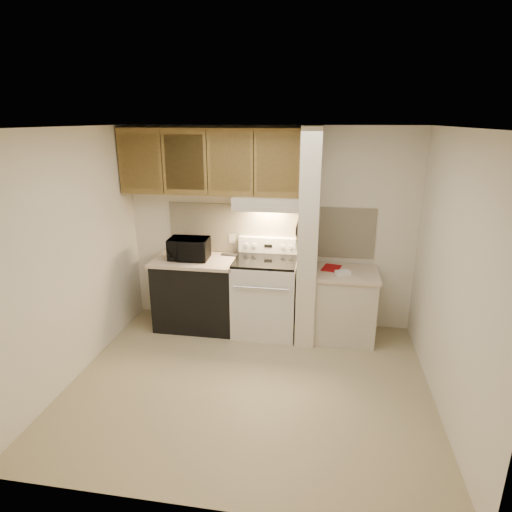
# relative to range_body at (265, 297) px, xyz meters

# --- Properties ---
(floor) EXTENTS (3.60, 3.60, 0.00)m
(floor) POSITION_rel_range_body_xyz_m (0.00, -1.16, -0.46)
(floor) COLOR tan
(floor) RESTS_ON ground
(ceiling) EXTENTS (3.60, 3.60, 0.00)m
(ceiling) POSITION_rel_range_body_xyz_m (0.00, -1.16, 2.04)
(ceiling) COLOR white
(ceiling) RESTS_ON wall_back
(wall_back) EXTENTS (3.60, 2.50, 0.02)m
(wall_back) POSITION_rel_range_body_xyz_m (0.00, 0.34, 0.79)
(wall_back) COLOR #EDE5CE
(wall_back) RESTS_ON floor
(wall_left) EXTENTS (0.02, 3.00, 2.50)m
(wall_left) POSITION_rel_range_body_xyz_m (-1.80, -1.16, 0.79)
(wall_left) COLOR #EDE5CE
(wall_left) RESTS_ON floor
(wall_right) EXTENTS (0.02, 3.00, 2.50)m
(wall_right) POSITION_rel_range_body_xyz_m (1.80, -1.16, 0.79)
(wall_right) COLOR #EDE5CE
(wall_right) RESTS_ON floor
(backsplash) EXTENTS (2.60, 0.02, 0.63)m
(backsplash) POSITION_rel_range_body_xyz_m (0.00, 0.33, 0.78)
(backsplash) COLOR #FFF1CA
(backsplash) RESTS_ON wall_back
(range_body) EXTENTS (0.76, 0.65, 0.92)m
(range_body) POSITION_rel_range_body_xyz_m (0.00, 0.00, 0.00)
(range_body) COLOR silver
(range_body) RESTS_ON floor
(oven_window) EXTENTS (0.50, 0.01, 0.30)m
(oven_window) POSITION_rel_range_body_xyz_m (0.00, -0.32, 0.04)
(oven_window) COLOR black
(oven_window) RESTS_ON range_body
(oven_handle) EXTENTS (0.65, 0.02, 0.02)m
(oven_handle) POSITION_rel_range_body_xyz_m (0.00, -0.35, 0.26)
(oven_handle) COLOR silver
(oven_handle) RESTS_ON range_body
(cooktop) EXTENTS (0.74, 0.64, 0.03)m
(cooktop) POSITION_rel_range_body_xyz_m (0.00, 0.00, 0.48)
(cooktop) COLOR black
(cooktop) RESTS_ON range_body
(range_backguard) EXTENTS (0.76, 0.08, 0.20)m
(range_backguard) POSITION_rel_range_body_xyz_m (0.00, 0.28, 0.59)
(range_backguard) COLOR silver
(range_backguard) RESTS_ON range_body
(range_display) EXTENTS (0.10, 0.01, 0.04)m
(range_display) POSITION_rel_range_body_xyz_m (0.00, 0.24, 0.59)
(range_display) COLOR black
(range_display) RESTS_ON range_backguard
(range_knob_left_outer) EXTENTS (0.05, 0.02, 0.05)m
(range_knob_left_outer) POSITION_rel_range_body_xyz_m (-0.28, 0.24, 0.59)
(range_knob_left_outer) COLOR silver
(range_knob_left_outer) RESTS_ON range_backguard
(range_knob_left_inner) EXTENTS (0.05, 0.02, 0.05)m
(range_knob_left_inner) POSITION_rel_range_body_xyz_m (-0.18, 0.24, 0.59)
(range_knob_left_inner) COLOR silver
(range_knob_left_inner) RESTS_ON range_backguard
(range_knob_right_inner) EXTENTS (0.05, 0.02, 0.05)m
(range_knob_right_inner) POSITION_rel_range_body_xyz_m (0.18, 0.24, 0.59)
(range_knob_right_inner) COLOR silver
(range_knob_right_inner) RESTS_ON range_backguard
(range_knob_right_outer) EXTENTS (0.05, 0.02, 0.05)m
(range_knob_right_outer) POSITION_rel_range_body_xyz_m (0.28, 0.24, 0.59)
(range_knob_right_outer) COLOR silver
(range_knob_right_outer) RESTS_ON range_backguard
(dishwasher_front) EXTENTS (1.00, 0.63, 0.87)m
(dishwasher_front) POSITION_rel_range_body_xyz_m (-0.88, 0.01, -0.03)
(dishwasher_front) COLOR black
(dishwasher_front) RESTS_ON floor
(left_countertop) EXTENTS (1.04, 0.67, 0.04)m
(left_countertop) POSITION_rel_range_body_xyz_m (-0.88, 0.01, 0.43)
(left_countertop) COLOR beige
(left_countertop) RESTS_ON dishwasher_front
(spoon_rest) EXTENTS (0.24, 0.10, 0.02)m
(spoon_rest) POSITION_rel_range_body_xyz_m (-0.48, 0.21, 0.46)
(spoon_rest) COLOR black
(spoon_rest) RESTS_ON left_countertop
(teal_jar) EXTENTS (0.09, 0.09, 0.09)m
(teal_jar) POSITION_rel_range_body_xyz_m (-0.83, 0.10, 0.49)
(teal_jar) COLOR #1F6168
(teal_jar) RESTS_ON left_countertop
(outlet) EXTENTS (0.08, 0.01, 0.12)m
(outlet) POSITION_rel_range_body_xyz_m (-0.48, 0.32, 0.64)
(outlet) COLOR beige
(outlet) RESTS_ON backsplash
(microwave) EXTENTS (0.50, 0.35, 0.27)m
(microwave) POSITION_rel_range_body_xyz_m (-0.95, -0.01, 0.58)
(microwave) COLOR black
(microwave) RESTS_ON left_countertop
(partition_pillar) EXTENTS (0.22, 0.70, 2.50)m
(partition_pillar) POSITION_rel_range_body_xyz_m (0.51, -0.01, 0.79)
(partition_pillar) COLOR beige
(partition_pillar) RESTS_ON floor
(pillar_trim) EXTENTS (0.01, 0.70, 0.04)m
(pillar_trim) POSITION_rel_range_body_xyz_m (0.39, -0.01, 0.84)
(pillar_trim) COLOR brown
(pillar_trim) RESTS_ON partition_pillar
(knife_strip) EXTENTS (0.02, 0.42, 0.04)m
(knife_strip) POSITION_rel_range_body_xyz_m (0.39, -0.06, 0.86)
(knife_strip) COLOR black
(knife_strip) RESTS_ON partition_pillar
(knife_blade_a) EXTENTS (0.01, 0.03, 0.16)m
(knife_blade_a) POSITION_rel_range_body_xyz_m (0.38, -0.22, 0.76)
(knife_blade_a) COLOR silver
(knife_blade_a) RESTS_ON knife_strip
(knife_handle_a) EXTENTS (0.02, 0.02, 0.10)m
(knife_handle_a) POSITION_rel_range_body_xyz_m (0.38, -0.21, 0.91)
(knife_handle_a) COLOR black
(knife_handle_a) RESTS_ON knife_strip
(knife_blade_b) EXTENTS (0.01, 0.04, 0.18)m
(knife_blade_b) POSITION_rel_range_body_xyz_m (0.38, -0.15, 0.75)
(knife_blade_b) COLOR silver
(knife_blade_b) RESTS_ON knife_strip
(knife_handle_b) EXTENTS (0.02, 0.02, 0.10)m
(knife_handle_b) POSITION_rel_range_body_xyz_m (0.38, -0.14, 0.91)
(knife_handle_b) COLOR black
(knife_handle_b) RESTS_ON knife_strip
(knife_blade_c) EXTENTS (0.01, 0.04, 0.20)m
(knife_blade_c) POSITION_rel_range_body_xyz_m (0.38, -0.04, 0.74)
(knife_blade_c) COLOR silver
(knife_blade_c) RESTS_ON knife_strip
(knife_handle_c) EXTENTS (0.02, 0.02, 0.10)m
(knife_handle_c) POSITION_rel_range_body_xyz_m (0.38, -0.06, 0.91)
(knife_handle_c) COLOR black
(knife_handle_c) RESTS_ON knife_strip
(knife_blade_d) EXTENTS (0.01, 0.04, 0.16)m
(knife_blade_d) POSITION_rel_range_body_xyz_m (0.38, 0.02, 0.76)
(knife_blade_d) COLOR silver
(knife_blade_d) RESTS_ON knife_strip
(knife_handle_d) EXTENTS (0.02, 0.02, 0.10)m
(knife_handle_d) POSITION_rel_range_body_xyz_m (0.38, 0.02, 0.91)
(knife_handle_d) COLOR black
(knife_handle_d) RESTS_ON knife_strip
(knife_blade_e) EXTENTS (0.01, 0.04, 0.18)m
(knife_blade_e) POSITION_rel_range_body_xyz_m (0.38, 0.11, 0.75)
(knife_blade_e) COLOR silver
(knife_blade_e) RESTS_ON knife_strip
(knife_handle_e) EXTENTS (0.02, 0.02, 0.10)m
(knife_handle_e) POSITION_rel_range_body_xyz_m (0.38, 0.09, 0.91)
(knife_handle_e) COLOR black
(knife_handle_e) RESTS_ON knife_strip
(oven_mitt) EXTENTS (0.03, 0.11, 0.25)m
(oven_mitt) POSITION_rel_range_body_xyz_m (0.38, 0.17, 0.72)
(oven_mitt) COLOR slate
(oven_mitt) RESTS_ON partition_pillar
(right_cab_base) EXTENTS (0.70, 0.60, 0.81)m
(right_cab_base) POSITION_rel_range_body_xyz_m (0.97, -0.01, -0.06)
(right_cab_base) COLOR beige
(right_cab_base) RESTS_ON floor
(right_countertop) EXTENTS (0.74, 0.64, 0.04)m
(right_countertop) POSITION_rel_range_body_xyz_m (0.97, -0.01, 0.37)
(right_countertop) COLOR beige
(right_countertop) RESTS_ON right_cab_base
(red_folder) EXTENTS (0.26, 0.31, 0.01)m
(red_folder) POSITION_rel_range_body_xyz_m (0.79, 0.09, 0.39)
(red_folder) COLOR #960C0D
(red_folder) RESTS_ON right_countertop
(white_box) EXTENTS (0.19, 0.16, 0.04)m
(white_box) POSITION_rel_range_body_xyz_m (0.92, -0.11, 0.41)
(white_box) COLOR white
(white_box) RESTS_ON right_countertop
(range_hood) EXTENTS (0.78, 0.44, 0.15)m
(range_hood) POSITION_rel_range_body_xyz_m (0.00, 0.12, 1.17)
(range_hood) COLOR beige
(range_hood) RESTS_ON upper_cabinets
(hood_lip) EXTENTS (0.78, 0.04, 0.06)m
(hood_lip) POSITION_rel_range_body_xyz_m (0.00, -0.08, 1.12)
(hood_lip) COLOR beige
(hood_lip) RESTS_ON range_hood
(upper_cabinets) EXTENTS (2.18, 0.33, 0.77)m
(upper_cabinets) POSITION_rel_range_body_xyz_m (-0.69, 0.17, 1.62)
(upper_cabinets) COLOR brown
(upper_cabinets) RESTS_ON wall_back
(cab_door_a) EXTENTS (0.46, 0.01, 0.63)m
(cab_door_a) POSITION_rel_range_body_xyz_m (-1.51, 0.01, 1.62)
(cab_door_a) COLOR brown
(cab_door_a) RESTS_ON upper_cabinets
(cab_gap_a) EXTENTS (0.01, 0.01, 0.73)m
(cab_gap_a) POSITION_rel_range_body_xyz_m (-1.23, 0.01, 1.62)
(cab_gap_a) COLOR black
(cab_gap_a) RESTS_ON upper_cabinets
(cab_door_b) EXTENTS (0.46, 0.01, 0.63)m
(cab_door_b) POSITION_rel_range_body_xyz_m (-0.96, 0.01, 1.62)
(cab_door_b) COLOR brown
(cab_door_b) RESTS_ON upper_cabinets
(cab_gap_b) EXTENTS (0.01, 0.01, 0.73)m
(cab_gap_b) POSITION_rel_range_body_xyz_m (-0.69, 0.01, 1.62)
(cab_gap_b) COLOR black
(cab_gap_b) RESTS_ON upper_cabinets
(cab_door_c) EXTENTS (0.46, 0.01, 0.63)m
(cab_door_c) POSITION_rel_range_body_xyz_m (-0.42, 0.01, 1.62)
(cab_door_c) COLOR brown
(cab_door_c) RESTS_ON upper_cabinets
(cab_gap_c) EXTENTS (0.01, 0.01, 0.73)m
(cab_gap_c) POSITION_rel_range_body_xyz_m (-0.14, 0.01, 1.62)
(cab_gap_c) COLOR black
(cab_gap_c) RESTS_ON upper_cabinets
(cab_door_d) EXTENTS (0.46, 0.01, 0.63)m
(cab_door_d) POSITION_rel_range_body_xyz_m (0.13, 0.01, 1.62)
(cab_door_d) COLOR brown
(cab_door_d) RESTS_ON upper_cabinets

